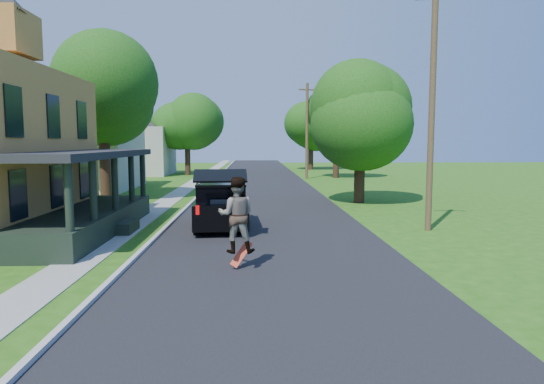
{
  "coord_description": "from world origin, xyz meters",
  "views": [
    {
      "loc": [
        -0.53,
        -12.51,
        3.45
      ],
      "look_at": [
        0.06,
        3.0,
        1.85
      ],
      "focal_mm": 32.0,
      "sensor_mm": 36.0,
      "label": 1
    }
  ],
  "objects_px": {
    "black_suv": "(221,204)",
    "skateboarder": "(236,215)",
    "utility_pole_near": "(432,106)",
    "tree_right_near": "(360,112)"
  },
  "relations": [
    {
      "from": "black_suv",
      "to": "tree_right_near",
      "type": "height_order",
      "value": "tree_right_near"
    },
    {
      "from": "tree_right_near",
      "to": "skateboarder",
      "type": "bearing_deg",
      "value": -114.14
    },
    {
      "from": "skateboarder",
      "to": "utility_pole_near",
      "type": "xyz_separation_m",
      "value": [
        7.3,
        5.54,
        3.33
      ]
    },
    {
      "from": "skateboarder",
      "to": "tree_right_near",
      "type": "xyz_separation_m",
      "value": [
        6.47,
        14.43,
        3.63
      ]
    },
    {
      "from": "tree_right_near",
      "to": "utility_pole_near",
      "type": "height_order",
      "value": "utility_pole_near"
    },
    {
      "from": "black_suv",
      "to": "tree_right_near",
      "type": "bearing_deg",
      "value": 43.5
    },
    {
      "from": "tree_right_near",
      "to": "utility_pole_near",
      "type": "bearing_deg",
      "value": -84.66
    },
    {
      "from": "skateboarder",
      "to": "utility_pole_near",
      "type": "distance_m",
      "value": 9.75
    },
    {
      "from": "black_suv",
      "to": "skateboarder",
      "type": "relative_size",
      "value": 2.63
    },
    {
      "from": "skateboarder",
      "to": "utility_pole_near",
      "type": "relative_size",
      "value": 0.22
    }
  ]
}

